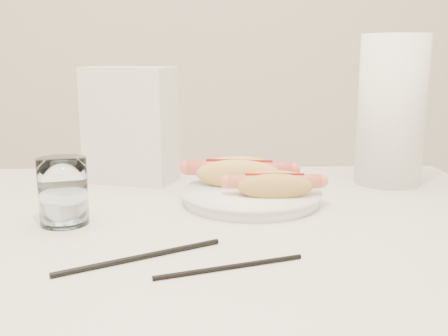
{
  "coord_description": "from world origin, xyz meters",
  "views": [
    {
      "loc": [
        0.05,
        -0.85,
        1.02
      ],
      "look_at": [
        0.08,
        0.07,
        0.82
      ],
      "focal_mm": 42.98,
      "sensor_mm": 36.0,
      "label": 1
    }
  ],
  "objects_px": {
    "table": "(175,252)",
    "water_glass": "(63,191)",
    "hotdog_right": "(274,185)",
    "paper_towel_roll": "(391,110)",
    "hotdog_left": "(239,173)",
    "napkin_box": "(130,125)",
    "plate": "(251,198)"
  },
  "relations": [
    {
      "from": "napkin_box",
      "to": "water_glass",
      "type": "bearing_deg",
      "value": -84.31
    },
    {
      "from": "water_glass",
      "to": "napkin_box",
      "type": "height_order",
      "value": "napkin_box"
    },
    {
      "from": "water_glass",
      "to": "hotdog_left",
      "type": "bearing_deg",
      "value": 28.19
    },
    {
      "from": "hotdog_left",
      "to": "paper_towel_roll",
      "type": "xyz_separation_m",
      "value": [
        0.32,
        0.1,
        0.11
      ]
    },
    {
      "from": "plate",
      "to": "water_glass",
      "type": "distance_m",
      "value": 0.33
    },
    {
      "from": "hotdog_left",
      "to": "hotdog_right",
      "type": "height_order",
      "value": "hotdog_left"
    },
    {
      "from": "hotdog_right",
      "to": "paper_towel_roll",
      "type": "xyz_separation_m",
      "value": [
        0.26,
        0.18,
        0.11
      ]
    },
    {
      "from": "table",
      "to": "paper_towel_roll",
      "type": "relative_size",
      "value": 3.93
    },
    {
      "from": "table",
      "to": "water_glass",
      "type": "height_order",
      "value": "water_glass"
    },
    {
      "from": "hotdog_right",
      "to": "plate",
      "type": "bearing_deg",
      "value": 139.82
    },
    {
      "from": "hotdog_right",
      "to": "napkin_box",
      "type": "relative_size",
      "value": 0.69
    },
    {
      "from": "table",
      "to": "napkin_box",
      "type": "distance_m",
      "value": 0.34
    },
    {
      "from": "hotdog_left",
      "to": "water_glass",
      "type": "distance_m",
      "value": 0.33
    },
    {
      "from": "plate",
      "to": "paper_towel_roll",
      "type": "xyz_separation_m",
      "value": [
        0.3,
        0.15,
        0.14
      ]
    },
    {
      "from": "hotdog_left",
      "to": "water_glass",
      "type": "height_order",
      "value": "water_glass"
    },
    {
      "from": "napkin_box",
      "to": "paper_towel_roll",
      "type": "relative_size",
      "value": 0.79
    },
    {
      "from": "table",
      "to": "water_glass",
      "type": "xyz_separation_m",
      "value": [
        -0.17,
        -0.02,
        0.11
      ]
    },
    {
      "from": "hotdog_right",
      "to": "paper_towel_roll",
      "type": "bearing_deg",
      "value": 35.54
    },
    {
      "from": "plate",
      "to": "paper_towel_roll",
      "type": "bearing_deg",
      "value": 25.93
    },
    {
      "from": "hotdog_left",
      "to": "paper_towel_roll",
      "type": "height_order",
      "value": "paper_towel_roll"
    },
    {
      "from": "table",
      "to": "hotdog_left",
      "type": "bearing_deg",
      "value": 49.46
    },
    {
      "from": "water_glass",
      "to": "paper_towel_roll",
      "type": "height_order",
      "value": "paper_towel_roll"
    },
    {
      "from": "hotdog_right",
      "to": "paper_towel_roll",
      "type": "relative_size",
      "value": 0.54
    },
    {
      "from": "hotdog_right",
      "to": "napkin_box",
      "type": "xyz_separation_m",
      "value": [
        -0.28,
        0.21,
        0.08
      ]
    },
    {
      "from": "hotdog_left",
      "to": "napkin_box",
      "type": "relative_size",
      "value": 0.84
    },
    {
      "from": "plate",
      "to": "hotdog_right",
      "type": "height_order",
      "value": "hotdog_right"
    },
    {
      "from": "water_glass",
      "to": "paper_towel_roll",
      "type": "distance_m",
      "value": 0.67
    },
    {
      "from": "napkin_box",
      "to": "paper_towel_roll",
      "type": "height_order",
      "value": "paper_towel_roll"
    },
    {
      "from": "paper_towel_roll",
      "to": "table",
      "type": "bearing_deg",
      "value": -151.64
    },
    {
      "from": "hotdog_left",
      "to": "paper_towel_roll",
      "type": "distance_m",
      "value": 0.35
    },
    {
      "from": "table",
      "to": "napkin_box",
      "type": "relative_size",
      "value": 5.0
    },
    {
      "from": "water_glass",
      "to": "napkin_box",
      "type": "bearing_deg",
      "value": 76.43
    }
  ]
}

